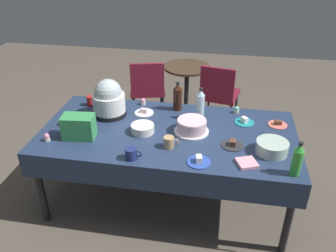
{
  "coord_description": "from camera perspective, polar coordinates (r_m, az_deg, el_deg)",
  "views": [
    {
      "loc": [
        0.45,
        -2.56,
        2.29
      ],
      "look_at": [
        0.0,
        0.0,
        0.8
      ],
      "focal_mm": 37.35,
      "sensor_mm": 36.0,
      "label": 1
    }
  ],
  "objects": [
    {
      "name": "ground",
      "position": [
        3.47,
        0.0,
        -11.54
      ],
      "size": [
        9.0,
        9.0,
        0.0
      ],
      "primitive_type": "plane",
      "color": "brown"
    },
    {
      "name": "potluck_table",
      "position": [
        3.06,
        0.0,
        -1.82
      ],
      "size": [
        2.2,
        1.1,
        0.75
      ],
      "color": "navy",
      "rests_on": "ground"
    },
    {
      "name": "frosted_layer_cake",
      "position": [
        2.99,
        3.88,
        -0.0
      ],
      "size": [
        0.3,
        0.3,
        0.12
      ],
      "color": "silver",
      "rests_on": "potluck_table"
    },
    {
      "name": "slow_cooker",
      "position": [
        3.26,
        -9.67,
        4.33
      ],
      "size": [
        0.31,
        0.31,
        0.35
      ],
      "color": "black",
      "rests_on": "potluck_table"
    },
    {
      "name": "glass_salad_bowl",
      "position": [
        2.84,
        16.6,
        -3.34
      ],
      "size": [
        0.25,
        0.25,
        0.1
      ],
      "primitive_type": "cylinder",
      "color": "#B2C6BC",
      "rests_on": "potluck_table"
    },
    {
      "name": "ceramic_snack_bowl",
      "position": [
        3.0,
        -4.17,
        -0.4
      ],
      "size": [
        0.2,
        0.2,
        0.07
      ],
      "primitive_type": "cylinder",
      "color": "silver",
      "rests_on": "potluck_table"
    },
    {
      "name": "dessert_plate_white",
      "position": [
        3.32,
        -3.92,
        2.28
      ],
      "size": [
        0.18,
        0.18,
        0.05
      ],
      "color": "white",
      "rests_on": "potluck_table"
    },
    {
      "name": "dessert_plate_charcoal",
      "position": [
        2.87,
        10.52,
        -2.99
      ],
      "size": [
        0.18,
        0.18,
        0.05
      ],
      "color": "#2D2D33",
      "rests_on": "potluck_table"
    },
    {
      "name": "dessert_plate_coral",
      "position": [
        3.26,
        17.46,
        0.3
      ],
      "size": [
        0.17,
        0.17,
        0.04
      ],
      "color": "#E07266",
      "rests_on": "potluck_table"
    },
    {
      "name": "dessert_plate_teal",
      "position": [
        3.22,
        12.36,
        0.73
      ],
      "size": [
        0.18,
        0.18,
        0.05
      ],
      "color": "teal",
      "rests_on": "potluck_table"
    },
    {
      "name": "dessert_plate_cobalt",
      "position": [
        2.64,
        5.05,
        -5.7
      ],
      "size": [
        0.18,
        0.18,
        0.06
      ],
      "color": "#2D4CB2",
      "rests_on": "potluck_table"
    },
    {
      "name": "cupcake_mint",
      "position": [
        3.04,
        -19.17,
        -1.75
      ],
      "size": [
        0.05,
        0.05,
        0.07
      ],
      "color": "beige",
      "rests_on": "potluck_table"
    },
    {
      "name": "cupcake_vanilla",
      "position": [
        3.37,
        11.12,
        2.61
      ],
      "size": [
        0.05,
        0.05,
        0.07
      ],
      "color": "beige",
      "rests_on": "potluck_table"
    },
    {
      "name": "cupcake_berry",
      "position": [
        3.48,
        -4.11,
        4.0
      ],
      "size": [
        0.05,
        0.05,
        0.07
      ],
      "color": "beige",
      "rests_on": "potluck_table"
    },
    {
      "name": "soda_bottle_water",
      "position": [
        3.16,
        5.28,
        3.41
      ],
      "size": [
        0.07,
        0.07,
        0.31
      ],
      "color": "silver",
      "rests_on": "potluck_table"
    },
    {
      "name": "soda_bottle_cola",
      "position": [
        3.33,
        1.57,
        4.73
      ],
      "size": [
        0.08,
        0.08,
        0.28
      ],
      "color": "#33190F",
      "rests_on": "potluck_table"
    },
    {
      "name": "soda_bottle_lime_soda",
      "position": [
        2.61,
        20.34,
        -5.22
      ],
      "size": [
        0.07,
        0.07,
        0.27
      ],
      "color": "green",
      "rests_on": "potluck_table"
    },
    {
      "name": "coffee_mug_tan",
      "position": [
        2.79,
        0.2,
        -2.65
      ],
      "size": [
        0.13,
        0.09,
        0.09
      ],
      "color": "tan",
      "rests_on": "potluck_table"
    },
    {
      "name": "coffee_mug_navy",
      "position": [
        2.67,
        -6.01,
        -4.51
      ],
      "size": [
        0.13,
        0.09,
        0.09
      ],
      "color": "navy",
      "rests_on": "potluck_table"
    },
    {
      "name": "coffee_mug_black",
      "position": [
        3.22,
        -15.96,
        0.86
      ],
      "size": [
        0.12,
        0.08,
        0.09
      ],
      "color": "black",
      "rests_on": "potluck_table"
    },
    {
      "name": "coffee_mug_red",
      "position": [
        3.53,
        -12.49,
        4.04
      ],
      "size": [
        0.12,
        0.07,
        0.1
      ],
      "color": "#B2231E",
      "rests_on": "potluck_table"
    },
    {
      "name": "soda_carton",
      "position": [
        2.98,
        -14.37,
        -0.11
      ],
      "size": [
        0.28,
        0.19,
        0.2
      ],
      "primitive_type": "cube",
      "rotation": [
        0.0,
        0.0,
        0.11
      ],
      "color": "#338C4C",
      "rests_on": "potluck_table"
    },
    {
      "name": "paper_napkin_stack",
      "position": [
        2.68,
        12.73,
        -5.91
      ],
      "size": [
        0.18,
        0.18,
        0.02
      ],
      "primitive_type": "cube",
      "rotation": [
        0.0,
        0.0,
        0.38
      ],
      "color": "pink",
      "rests_on": "potluck_table"
    },
    {
      "name": "maroon_chair_left",
      "position": [
        4.54,
        -3.38,
        6.41
      ],
      "size": [
        0.53,
        0.53,
        0.85
      ],
      "color": "maroon",
      "rests_on": "ground"
    },
    {
      "name": "maroon_chair_right",
      "position": [
        4.43,
        8.29,
        5.54
      ],
      "size": [
        0.52,
        0.52,
        0.85
      ],
      "color": "maroon",
      "rests_on": "ground"
    },
    {
      "name": "round_cafe_table",
      "position": [
        4.66,
        3.06,
        7.15
      ],
      "size": [
        0.6,
        0.6,
        0.72
      ],
      "color": "#473323",
      "rests_on": "ground"
    }
  ]
}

